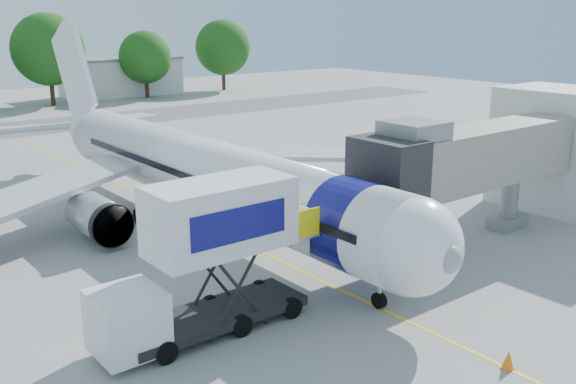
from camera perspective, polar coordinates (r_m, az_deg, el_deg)
ground at (r=32.42m, az=-4.20°, el=-4.53°), size 160.00×160.00×0.00m
guidance_line at (r=32.42m, az=-4.20°, el=-4.53°), size 0.15×70.00×0.01m
taxiway_strip at (r=70.26m, az=-24.07°, el=5.03°), size 120.00×10.00×0.01m
aircraft at (r=34.93m, az=-8.12°, el=1.86°), size 34.17×37.73×11.35m
jet_bridge at (r=31.73m, az=15.08°, el=2.70°), size 13.90×3.20×6.60m
terminal_stub at (r=40.70m, az=23.91°, el=3.41°), size 5.00×8.00×7.00m
catering_hiloader at (r=22.77m, az=-7.38°, el=-6.04°), size 8.50×2.44×5.50m
safety_cone_a at (r=22.52m, az=18.99°, el=-13.95°), size 0.40×0.40×0.64m
outbuilding_right at (r=95.97m, az=-14.58°, el=9.91°), size 16.40×7.40×5.30m
tree_e at (r=87.22m, az=-20.54°, el=11.78°), size 9.01×9.01×11.48m
tree_f at (r=92.10m, az=-12.58°, el=11.62°), size 7.17×7.17×9.14m
tree_g at (r=99.90m, az=-5.81°, el=12.66°), size 8.28×8.28×10.55m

